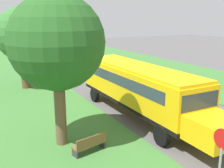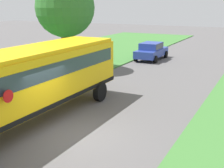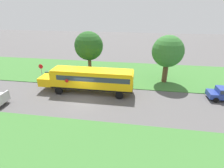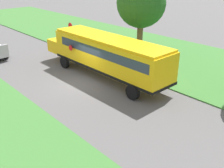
# 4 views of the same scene
# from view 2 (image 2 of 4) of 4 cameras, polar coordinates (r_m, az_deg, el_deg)

# --- Properties ---
(ground_plane) EXTENTS (120.00, 120.00, 0.00)m
(ground_plane) POSITION_cam_2_polar(r_m,az_deg,el_deg) (12.59, -7.92, -9.11)
(ground_plane) COLOR #565454
(school_bus) EXTENTS (2.84, 12.42, 3.16)m
(school_bus) POSITION_cam_2_polar(r_m,az_deg,el_deg) (13.66, -15.02, 0.93)
(school_bus) COLOR yellow
(school_bus) RESTS_ON ground
(car_blue_nearest) EXTENTS (2.02, 4.40, 1.56)m
(car_blue_nearest) POSITION_cam_2_polar(r_m,az_deg,el_deg) (28.64, 7.21, 6.18)
(car_blue_nearest) COLOR #283D93
(car_blue_nearest) RESTS_ON ground
(oak_tree_roadside_mid) EXTENTS (4.47, 4.47, 6.93)m
(oak_tree_roadside_mid) POSITION_cam_2_polar(r_m,az_deg,el_deg) (24.20, -8.67, 13.44)
(oak_tree_roadside_mid) COLOR brown
(oak_tree_roadside_mid) RESTS_ON ground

